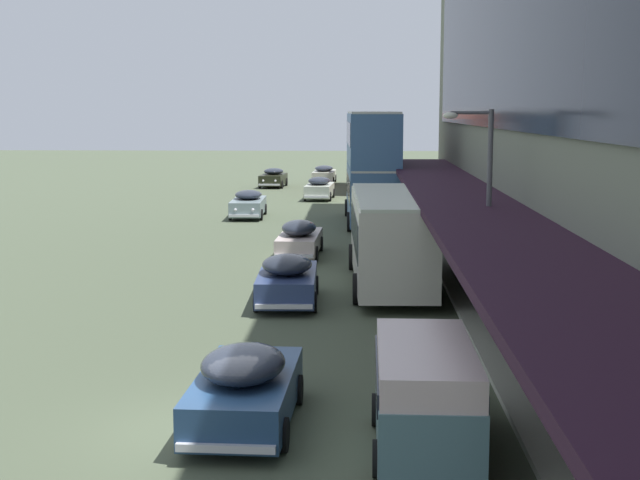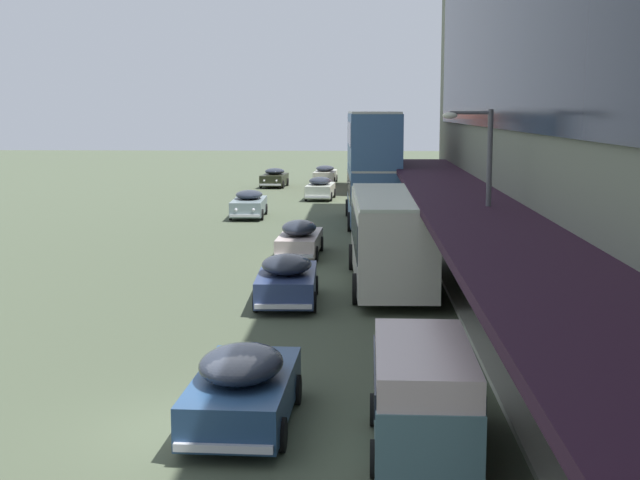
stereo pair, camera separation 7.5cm
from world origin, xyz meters
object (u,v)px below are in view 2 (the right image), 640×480
object	(u,v)px
transit_bus_kerbside_rear	(372,164)
pedestrian_at_kerb	(533,289)
sedan_trailing_mid	(300,238)
sedan_oncoming_front	(249,204)
sedan_far_back	(243,387)
street_lamp	(482,193)
sedan_trailing_near	(287,279)
sedan_lead_near	(274,178)
transit_bus_kerbside_front	(390,234)
sedan_lead_mid	(320,188)
transit_bus_kerbside_far	(368,148)
sedan_second_mid	(325,174)
vw_van	(422,390)

from	to	relation	value
transit_bus_kerbside_rear	pedestrian_at_kerb	xyz separation A→B (m)	(4.24, -23.63, -2.11)
sedan_trailing_mid	sedan_oncoming_front	size ratio (longest dim) A/B	0.99
transit_bus_kerbside_rear	sedan_far_back	world-z (taller)	transit_bus_kerbside_rear
pedestrian_at_kerb	street_lamp	bearing A→B (deg)	123.74
transit_bus_kerbside_rear	sedan_trailing_near	size ratio (longest dim) A/B	2.23
sedan_trailing_near	pedestrian_at_kerb	world-z (taller)	pedestrian_at_kerb
sedan_lead_near	street_lamp	size ratio (longest dim) A/B	0.73
sedan_lead_near	transit_bus_kerbside_front	bearing A→B (deg)	-78.89
sedan_trailing_near	sedan_lead_mid	distance (m)	33.72
transit_bus_kerbside_front	sedan_trailing_mid	world-z (taller)	transit_bus_kerbside_front
sedan_trailing_mid	sedan_lead_mid	distance (m)	24.35
sedan_trailing_near	sedan_lead_mid	size ratio (longest dim) A/B	1.01
sedan_lead_mid	pedestrian_at_kerb	size ratio (longest dim) A/B	2.44
pedestrian_at_kerb	street_lamp	xyz separation A→B (m)	(-1.25, 1.87, 2.54)
transit_bus_kerbside_rear	transit_bus_kerbside_far	distance (m)	21.29
sedan_far_back	pedestrian_at_kerb	distance (m)	10.82
street_lamp	sedan_second_mid	bearing A→B (deg)	97.71
transit_bus_kerbside_far	sedan_far_back	world-z (taller)	transit_bus_kerbside_far
transit_bus_kerbside_far	transit_bus_kerbside_rear	bearing A→B (deg)	-89.82
pedestrian_at_kerb	street_lamp	world-z (taller)	street_lamp
sedan_trailing_mid	transit_bus_kerbside_far	bearing A→B (deg)	84.42
transit_bus_kerbside_far	transit_bus_kerbside_front	bearing A→B (deg)	-89.33
sedan_trailing_near	sedan_lead_near	world-z (taller)	sedan_trailing_near
sedan_trailing_near	sedan_second_mid	world-z (taller)	sedan_trailing_near
sedan_trailing_mid	pedestrian_at_kerb	distance (m)	14.62
sedan_trailing_near	sedan_lead_near	bearing A→B (deg)	96.01
sedan_trailing_mid	vw_van	xyz separation A→B (m)	(3.72, -21.64, 0.33)
sedan_second_mid	sedan_far_back	bearing A→B (deg)	-89.32
transit_bus_kerbside_front	sedan_lead_near	xyz separation A→B (m)	(-7.98, 40.63, -1.11)
sedan_lead_mid	sedan_lead_near	bearing A→B (deg)	112.82
sedan_trailing_near	sedan_second_mid	size ratio (longest dim) A/B	0.92
transit_bus_kerbside_front	pedestrian_at_kerb	bearing A→B (deg)	-58.03
sedan_trailing_mid	transit_bus_kerbside_front	bearing A→B (deg)	-60.53
sedan_oncoming_front	pedestrian_at_kerb	size ratio (longest dim) A/B	2.62
vw_van	transit_bus_kerbside_far	bearing A→B (deg)	90.60
sedan_lead_mid	sedan_far_back	distance (m)	45.01
transit_bus_kerbside_front	transit_bus_kerbside_far	xyz separation A→B (m)	(-0.45, 38.75, 1.39)
transit_bus_kerbside_far	sedan_second_mid	xyz separation A→B (m)	(-3.57, 5.83, -2.50)
transit_bus_kerbside_far	sedan_lead_mid	bearing A→B (deg)	-112.78
transit_bus_kerbside_front	street_lamp	size ratio (longest dim) A/B	1.61
transit_bus_kerbside_rear	transit_bus_kerbside_far	bearing A→B (deg)	90.18
transit_bus_kerbside_far	sedan_lead_mid	size ratio (longest dim) A/B	2.55
sedan_lead_mid	sedan_far_back	size ratio (longest dim) A/B	1.00
transit_bus_kerbside_front	transit_bus_kerbside_far	bearing A→B (deg)	90.67
sedan_oncoming_front	sedan_second_mid	bearing A→B (deg)	81.89
transit_bus_kerbside_far	vw_van	xyz separation A→B (m)	(0.56, -54.00, -2.17)
sedan_oncoming_front	pedestrian_at_kerb	bearing A→B (deg)	-66.69
transit_bus_kerbside_far	sedan_lead_mid	distance (m)	9.03
transit_bus_kerbside_front	pedestrian_at_kerb	world-z (taller)	transit_bus_kerbside_front
sedan_second_mid	vw_van	size ratio (longest dim) A/B	1.10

